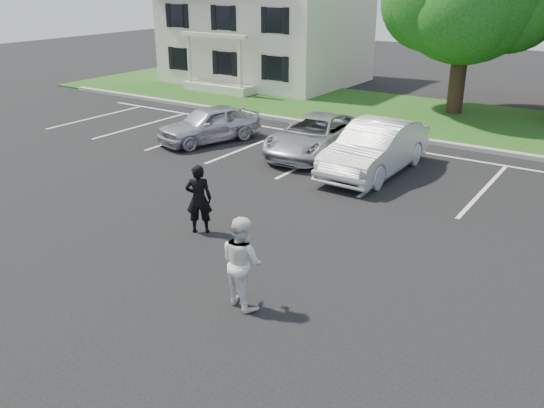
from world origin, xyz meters
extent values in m
plane|color=black|center=(0.00, 0.00, 0.00)|extent=(90.00, 90.00, 0.00)
cube|color=gray|center=(0.00, 12.00, 0.07)|extent=(40.00, 0.30, 0.15)
cube|color=#26491B|center=(0.00, 16.00, 0.04)|extent=(44.00, 8.00, 0.08)
cube|color=silver|center=(-14.00, 8.00, 0.01)|extent=(0.12, 5.20, 0.01)
cube|color=silver|center=(-11.20, 8.00, 0.01)|extent=(0.12, 5.20, 0.01)
cube|color=silver|center=(-8.40, 8.00, 0.01)|extent=(0.12, 5.20, 0.01)
cube|color=silver|center=(-5.60, 8.00, 0.01)|extent=(0.12, 5.20, 0.01)
cube|color=silver|center=(-2.80, 8.00, 0.01)|extent=(0.12, 5.20, 0.01)
cube|color=silver|center=(0.00, 8.00, 0.01)|extent=(0.12, 5.20, 0.01)
cube|color=silver|center=(2.80, 8.00, 0.01)|extent=(0.12, 5.20, 0.01)
cube|color=silver|center=(1.40, 10.70, 0.01)|extent=(34.00, 0.12, 0.01)
cube|color=beige|center=(-13.00, 20.00, 2.60)|extent=(10.00, 8.00, 5.20)
cube|color=beige|center=(-13.00, 15.70, 0.25)|extent=(4.00, 1.60, 0.50)
cylinder|color=beige|center=(-14.70, 15.10, 1.35)|extent=(0.18, 0.18, 2.70)
cylinder|color=beige|center=(-11.30, 15.10, 1.35)|extent=(0.18, 0.18, 2.70)
cube|color=beige|center=(-13.00, 15.10, 3.00)|extent=(4.20, 0.25, 0.20)
cube|color=black|center=(-13.00, 15.98, 1.50)|extent=(0.90, 0.06, 1.20)
cube|color=black|center=(-13.00, 15.98, 3.80)|extent=(0.90, 0.06, 1.20)
cube|color=black|center=(-13.65, 15.98, 1.50)|extent=(0.32, 0.05, 1.25)
cube|color=black|center=(-12.35, 15.98, 1.50)|extent=(0.32, 0.05, 1.25)
cylinder|color=black|center=(-1.04, 17.41, 1.60)|extent=(0.70, 0.70, 3.20)
sphere|color=#144414|center=(-2.74, 17.81, 4.80)|extent=(4.40, 4.40, 4.40)
sphere|color=#144414|center=(-0.64, 15.91, 4.60)|extent=(4.00, 4.00, 4.00)
imported|color=black|center=(-2.19, 1.13, 0.86)|extent=(0.75, 0.69, 1.72)
imported|color=white|center=(0.64, -0.97, 0.89)|extent=(1.03, 0.91, 1.79)
imported|color=silver|center=(-7.24, 7.65, 0.68)|extent=(2.77, 4.27, 1.35)
imported|color=#A6A9AD|center=(-3.16, 8.46, 0.67)|extent=(2.54, 4.94, 1.33)
imported|color=silver|center=(-0.56, 7.67, 0.81)|extent=(1.79, 4.92, 1.61)
camera|label=1|loc=(6.37, -8.57, 5.81)|focal=38.00mm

